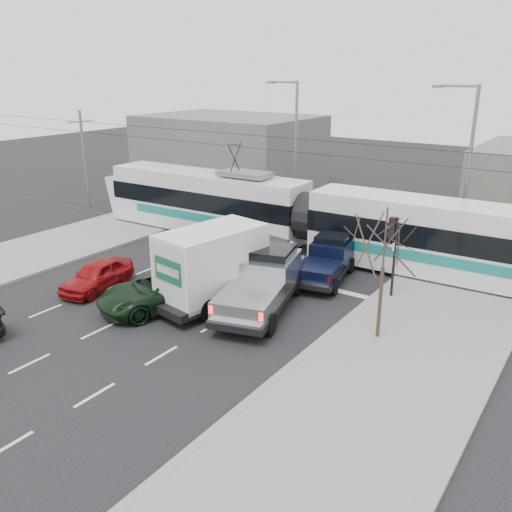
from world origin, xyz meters
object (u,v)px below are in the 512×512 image
Objects in this scene: street_lamp_far at (293,142)px; green_car at (163,290)px; traffic_signal at (393,240)px; box_truck at (222,265)px; tram at (309,218)px; navy_pickup at (328,259)px; red_car at (97,275)px; bare_tree at (385,244)px; silver_pickup at (264,280)px; street_lamp_near at (466,163)px.

green_car is (2.98, -15.83, -4.34)m from street_lamp_far.
traffic_signal is 7.45m from box_truck.
green_car is at bearing -100.72° from tram.
red_car is (-8.23, -7.20, -0.33)m from navy_pickup.
red_car is at bearing -168.43° from bare_tree.
box_truck is at bearing -179.20° from silver_pickup.
bare_tree is at bearing -56.81° from navy_pickup.
tram is 4.20m from navy_pickup.
bare_tree is 4.28m from traffic_signal.
tram is at bearing 100.53° from box_truck.
bare_tree is 0.90× the size of green_car.
street_lamp_far reaches higher than red_car.
green_car is (-4.34, -6.93, -0.24)m from navy_pickup.
silver_pickup is at bearing -63.88° from street_lamp_far.
silver_pickup is 4.51m from navy_pickup.
bare_tree reaches higher than red_car.
street_lamp_far is 8.08m from tram.
tram reaches higher than traffic_signal.
traffic_signal reaches higher than green_car.
box_truck is (0.15, -7.99, -0.31)m from tram.
tram is at bearing 102.46° from green_car.
street_lamp_far reaches higher than traffic_signal.
traffic_signal is at bearing -32.39° from tram.
traffic_signal reaches higher than box_truck.
box_truck is 6.14m from red_car.
silver_pickup is (1.97, -7.46, -0.80)m from tram.
street_lamp_far is 1.30× the size of silver_pickup.
tram is 8.00m from box_truck.
bare_tree is 0.18× the size of tram.
silver_pickup is at bearing 178.24° from bare_tree.
traffic_signal is at bearing 20.56° from red_car.
traffic_signal is 0.71× the size of navy_pickup.
bare_tree is 11.58m from street_lamp_near.
traffic_signal is at bearing -21.17° from navy_pickup.
green_car is at bearing -121.62° from street_lamp_near.
street_lamp_far reaches higher than tram.
red_car is (-5.48, -10.22, -1.31)m from tram.
street_lamp_far is at bearing 170.13° from street_lamp_near.
traffic_signal is at bearing 45.83° from box_truck.
street_lamp_far is at bearing 77.63° from red_car.
red_car is (-11.57, -6.60, -2.07)m from traffic_signal.
green_car is at bearing -140.49° from traffic_signal.
box_truck is at bearing 69.90° from green_car.
tram is at bearing 89.15° from silver_pickup.
bare_tree is 10.65m from tram.
bare_tree is 5.86m from silver_pickup.
silver_pickup is at bearing 56.56° from green_car.
navy_pickup is (-4.47, 4.60, -2.79)m from bare_tree.
street_lamp_far is 12.24m from navy_pickup.
bare_tree is at bearing -48.88° from street_lamp_far.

